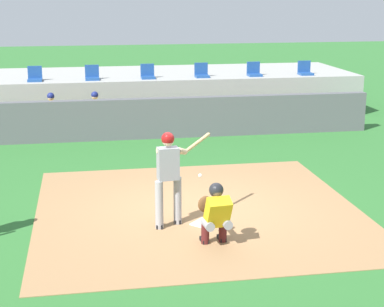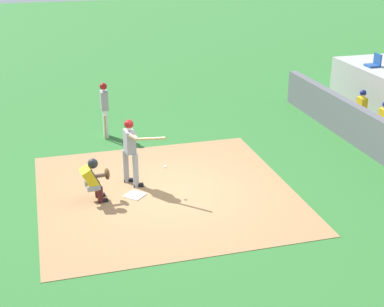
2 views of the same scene
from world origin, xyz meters
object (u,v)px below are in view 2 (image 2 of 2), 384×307
(dugout_player_1, at_px, (380,120))
(catcher_crouched, at_px, (94,178))
(batter_at_plate, at_px, (131,148))
(on_deck_batter, at_px, (104,106))
(dugout_player_0, at_px, (358,108))
(stadium_seat_0, at_px, (374,63))
(home_plate, at_px, (135,195))

(dugout_player_1, bearing_deg, catcher_crouched, -78.82)
(batter_at_plate, relative_size, catcher_crouched, 0.84)
(on_deck_batter, xyz_separation_m, dugout_player_0, (1.35, 8.28, -0.35))
(stadium_seat_0, bearing_deg, catcher_crouched, -63.58)
(catcher_crouched, bearing_deg, dugout_player_0, 108.87)
(batter_at_plate, bearing_deg, stadium_seat_0, 115.80)
(batter_at_plate, bearing_deg, dugout_player_1, 98.13)
(on_deck_batter, relative_size, stadium_seat_0, 3.72)
(batter_at_plate, relative_size, stadium_seat_0, 3.76)
(batter_at_plate, height_order, catcher_crouched, batter_at_plate)
(home_plate, xyz_separation_m, on_deck_batter, (-4.50, -0.13, 1.00))
(home_plate, bearing_deg, stadium_seat_0, 118.69)
(batter_at_plate, distance_m, stadium_seat_0, 11.26)
(batter_at_plate, height_order, stadium_seat_0, stadium_seat_0)
(dugout_player_0, xyz_separation_m, dugout_player_1, (1.31, 0.00, 0.00))
(home_plate, relative_size, stadium_seat_0, 0.92)
(home_plate, distance_m, on_deck_batter, 4.61)
(dugout_player_0, height_order, stadium_seat_0, stadium_seat_0)
(catcher_crouched, height_order, stadium_seat_0, stadium_seat_0)
(catcher_crouched, distance_m, dugout_player_0, 9.64)
(batter_at_plate, height_order, dugout_player_0, batter_at_plate)
(on_deck_batter, relative_size, dugout_player_0, 1.37)
(batter_at_plate, xyz_separation_m, dugout_player_1, (-1.16, 8.09, -0.36))
(home_plate, xyz_separation_m, catcher_crouched, (-0.03, -0.98, 0.58))
(catcher_crouched, bearing_deg, batter_at_plate, 122.10)
(catcher_crouched, distance_m, stadium_seat_0, 12.50)
(batter_at_plate, bearing_deg, home_plate, -4.39)
(stadium_seat_0, bearing_deg, on_deck_batter, -84.07)
(home_plate, height_order, dugout_player_1, dugout_player_1)
(stadium_seat_0, bearing_deg, dugout_player_0, -39.99)
(batter_at_plate, xyz_separation_m, dugout_player_0, (-2.47, 8.09, -0.36))
(catcher_crouched, height_order, dugout_player_1, dugout_player_1)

